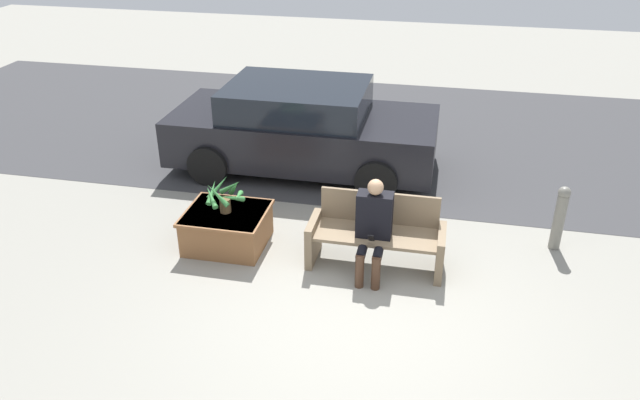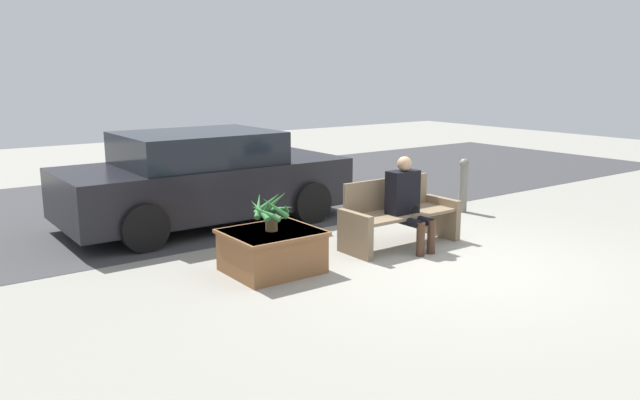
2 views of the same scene
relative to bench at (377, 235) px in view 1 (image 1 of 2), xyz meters
name	(u,v)px [view 1 (image 1 of 2)]	position (x,y,z in m)	size (l,w,h in m)	color
ground_plane	(356,312)	(-0.07, -1.01, -0.39)	(30.00, 30.00, 0.00)	gray
road_surface	(402,134)	(-0.07, 4.29, -0.39)	(20.00, 6.00, 0.01)	#38383A
bench	(377,235)	(0.00, 0.00, 0.00)	(1.62, 0.59, 0.85)	#7A664C
person_seated	(373,224)	(-0.03, -0.19, 0.25)	(0.41, 0.59, 1.18)	black
planter_box	(227,227)	(-1.90, 0.02, -0.13)	(1.01, 0.90, 0.48)	brown
potted_plant	(224,195)	(-1.90, 0.02, 0.32)	(0.53, 0.50, 0.45)	brown
parked_car	(302,128)	(-1.51, 2.53, 0.29)	(4.11, 1.98, 1.36)	black
bollard_post	(560,216)	(2.17, 0.81, 0.06)	(0.15, 0.15, 0.86)	slate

